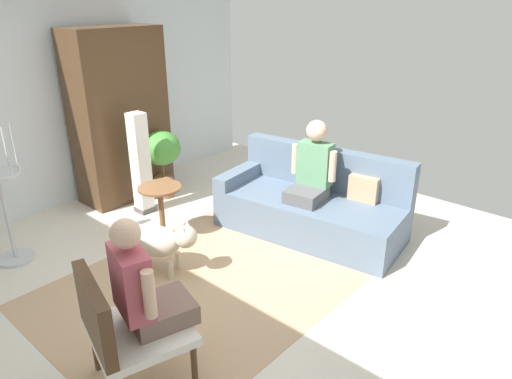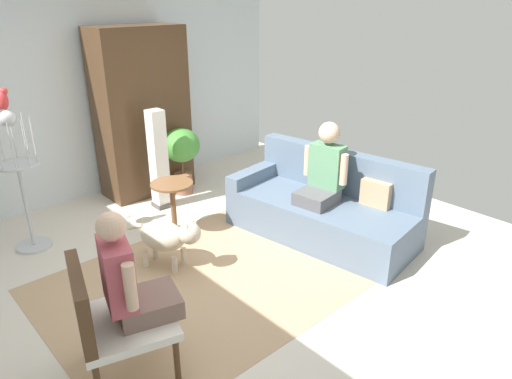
% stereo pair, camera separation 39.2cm
% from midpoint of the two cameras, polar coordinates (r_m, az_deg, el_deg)
% --- Properties ---
extents(ground_plane, '(6.33, 6.33, 0.00)m').
position_cam_midpoint_polar(ground_plane, '(4.65, -7.18, -10.10)').
color(ground_plane, beige).
extents(back_wall, '(5.85, 0.12, 2.90)m').
position_cam_midpoint_polar(back_wall, '(6.31, -24.71, 11.11)').
color(back_wall, silver).
rests_on(back_wall, ground).
extents(area_rug, '(3.18, 2.21, 0.01)m').
position_cam_midpoint_polar(area_rug, '(4.58, -7.35, -10.67)').
color(area_rug, tan).
rests_on(area_rug, ground).
extents(couch, '(1.17, 2.14, 0.91)m').
position_cam_midpoint_polar(couch, '(5.26, 4.65, -2.03)').
color(couch, slate).
rests_on(couch, ground).
extents(armchair, '(0.78, 0.79, 0.90)m').
position_cam_midpoint_polar(armchair, '(3.34, -19.62, -15.42)').
color(armchair, '#4C331E').
rests_on(armchair, ground).
extents(person_on_couch, '(0.52, 0.52, 0.85)m').
position_cam_midpoint_polar(person_on_couch, '(5.03, 4.70, 2.59)').
color(person_on_couch, '#555457').
extents(person_on_armchair, '(0.56, 0.52, 0.81)m').
position_cam_midpoint_polar(person_on_armchair, '(3.23, -17.25, -11.36)').
color(person_on_armchair, '#755A50').
extents(round_end_table, '(0.46, 0.46, 0.62)m').
position_cam_midpoint_polar(round_end_table, '(5.19, -13.63, -2.00)').
color(round_end_table, brown).
rests_on(round_end_table, ground).
extents(dog, '(0.48, 0.75, 0.56)m').
position_cam_midpoint_polar(dog, '(4.59, -13.79, -6.20)').
color(dog, beige).
rests_on(dog, ground).
extents(bird_cage_stand, '(0.42, 0.42, 1.50)m').
position_cam_midpoint_polar(bird_cage_stand, '(5.18, -30.75, 0.30)').
color(bird_cage_stand, silver).
rests_on(bird_cage_stand, ground).
extents(potted_plant, '(0.49, 0.49, 0.90)m').
position_cam_midpoint_polar(potted_plant, '(6.20, -13.22, 4.28)').
color(potted_plant, '#996047').
rests_on(potted_plant, ground).
extents(column_lamp, '(0.20, 0.20, 1.25)m').
position_cam_midpoint_polar(column_lamp, '(5.81, -15.79, 2.92)').
color(column_lamp, '#4C4742').
rests_on(column_lamp, ground).
extents(armoire_cabinet, '(1.14, 0.56, 2.16)m').
position_cam_midpoint_polar(armoire_cabinet, '(6.27, -18.08, 8.50)').
color(armoire_cabinet, '#4C331E').
rests_on(armoire_cabinet, ground).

